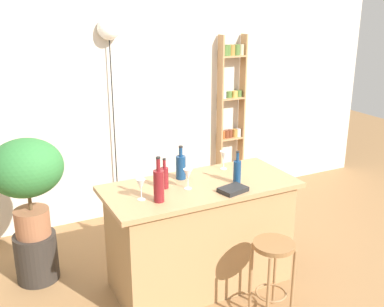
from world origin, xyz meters
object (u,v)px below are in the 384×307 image
bar_stool (273,263)px  pendant_globe_light (109,31)px  spice_shelf (231,114)px  bottle_olive_oil (159,185)px  wine_glass_left (224,156)px  wine_glass_center (188,175)px  bottle_wine_red (181,166)px  plant_stool (37,257)px  bottle_vinegar (237,171)px  cookbook (233,190)px  bottle_soda_blue (165,177)px  wine_glass_right (141,185)px  potted_plant (27,174)px

bar_stool → pendant_globe_light: size_ratio=0.29×
spice_shelf → bottle_olive_oil: bearing=-134.2°
bottle_olive_oil → pendant_globe_light: (0.20, 1.69, 0.99)m
spice_shelf → wine_glass_left: bearing=-123.5°
spice_shelf → wine_glass_center: size_ratio=11.86×
bottle_olive_oil → bottle_wine_red: bearing=45.1°
bar_stool → plant_stool: bearing=138.8°
bottle_vinegar → bottle_olive_oil: size_ratio=0.78×
wine_glass_left → cookbook: (-0.19, -0.47, -0.10)m
cookbook → wine_glass_center: bearing=130.3°
spice_shelf → bottle_soda_blue: (-1.49, -1.45, -0.03)m
bar_stool → bottle_wine_red: (-0.36, 0.83, 0.55)m
spice_shelf → cookbook: bearing=-120.7°
plant_stool → bottle_vinegar: bottle_vinegar is taller
plant_stool → bottle_olive_oil: 1.42m
wine_glass_center → wine_glass_right: same height
plant_stool → cookbook: (1.40, -0.91, 0.71)m
bottle_olive_oil → bottle_soda_blue: 0.26m
bottle_vinegar → bottle_olive_oil: bearing=-175.9°
pendant_globe_light → bottle_soda_blue: bearing=-92.4°
spice_shelf → wine_glass_left: (-0.85, -1.29, -0.01)m
plant_stool → wine_glass_left: (1.59, -0.44, 0.81)m
wine_glass_left → wine_glass_center: same height
wine_glass_left → bottle_olive_oil: bearing=-153.7°
potted_plant → bottle_soda_blue: potted_plant is taller
potted_plant → wine_glass_right: bearing=-46.1°
potted_plant → wine_glass_left: 1.65m
bar_stool → wine_glass_right: bearing=143.9°
plant_stool → wine_glass_right: (0.71, -0.74, 0.81)m
bar_stool → wine_glass_left: (0.08, 0.88, 0.56)m
wine_glass_left → bottle_wine_red: bearing=-174.4°
bottle_wine_red → pendant_globe_light: (-0.14, 1.35, 1.01)m
bottle_vinegar → bottle_wine_red: (-0.36, 0.29, 0.01)m
bottle_olive_oil → wine_glass_left: bearing=26.3°
bottle_soda_blue → cookbook: bearing=-34.5°
spice_shelf → cookbook: (-1.04, -1.76, -0.11)m
spice_shelf → bottle_vinegar: size_ratio=7.18×
bottle_vinegar → pendant_globe_light: pendant_globe_light is taller
spice_shelf → bottle_soda_blue: spice_shelf is taller
bottle_olive_oil → wine_glass_left: size_ratio=2.11×
potted_plant → bottle_soda_blue: bearing=-32.6°
bottle_soda_blue → cookbook: bottle_soda_blue is taller
spice_shelf → plant_stool: (-2.44, -0.85, -0.81)m
bar_stool → plant_stool: size_ratio=1.48×
wine_glass_center → bottle_vinegar: bearing=-10.1°
potted_plant → wine_glass_center: (1.11, -0.70, 0.04)m
spice_shelf → bottle_wine_red: size_ratio=6.85×
bottle_soda_blue → wine_glass_left: bottle_soda_blue is taller
bottle_vinegar → wine_glass_left: bottle_vinegar is taller
bar_stool → wine_glass_right: wine_glass_right is taller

